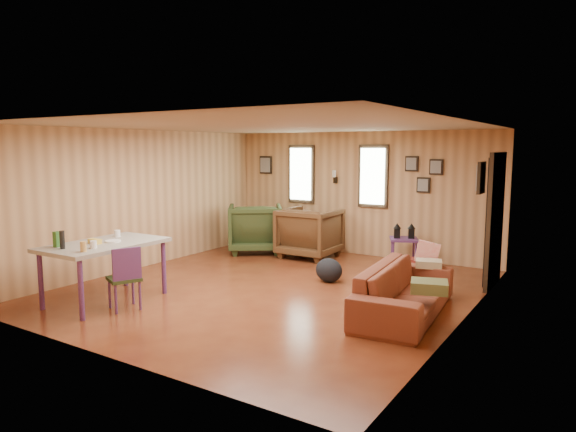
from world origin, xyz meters
name	(u,v)px	position (x,y,z in m)	size (l,w,h in m)	color
room	(293,207)	(0.17, 0.27, 1.21)	(5.54, 6.04, 2.44)	brown
sofa	(405,282)	(2.07, -0.10, 0.41)	(2.12, 0.62, 0.83)	brown
recliner_brown	(310,230)	(-0.65, 2.21, 0.52)	(1.02, 0.96, 1.05)	#4C2E16
recliner_green	(255,226)	(-1.84, 2.07, 0.53)	(1.04, 0.97, 1.07)	#2E3A1A
end_table	(290,233)	(-1.20, 2.35, 0.39)	(0.58, 0.53, 0.70)	#63306E
side_table	(404,237)	(1.11, 2.49, 0.52)	(0.63, 0.63, 0.77)	#63306E
cooler	(419,266)	(1.55, 2.04, 0.13)	(0.42, 0.36, 0.26)	maroon
backpack	(329,270)	(0.52, 0.78, 0.19)	(0.45, 0.35, 0.38)	black
sofa_pillows	(429,271)	(2.24, 0.28, 0.50)	(0.93, 1.80, 0.37)	brown
dining_table	(103,248)	(-1.59, -1.77, 0.74)	(0.98, 1.61, 1.05)	gray
dining_chair	(125,275)	(-1.03, -1.88, 0.47)	(0.50, 0.50, 0.84)	#2E3A1A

